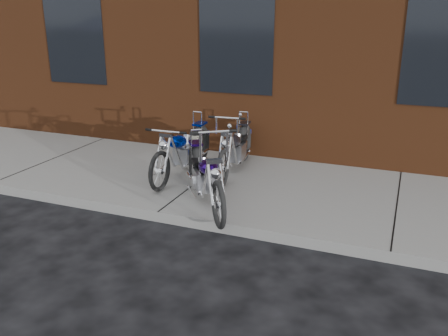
% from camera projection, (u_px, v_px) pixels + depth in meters
% --- Properties ---
extents(ground, '(120.00, 120.00, 0.00)m').
position_uv_depth(ground, '(158.00, 222.00, 6.46)').
color(ground, black).
rests_on(ground, ground).
extents(sidewalk, '(22.00, 3.00, 0.15)m').
position_uv_depth(sidewalk, '(203.00, 182.00, 7.76)').
color(sidewalk, gray).
rests_on(sidewalk, ground).
extents(chopper_purple, '(1.33, 1.79, 1.20)m').
position_uv_depth(chopper_purple, '(205.00, 178.00, 6.58)').
color(chopper_purple, black).
rests_on(chopper_purple, sidewalk).
extents(chopper_blue, '(0.53, 2.16, 0.94)m').
position_uv_depth(chopper_blue, '(183.00, 152.00, 7.78)').
color(chopper_blue, black).
rests_on(chopper_blue, sidewalk).
extents(chopper_third, '(0.51, 2.09, 1.06)m').
position_uv_depth(chopper_third, '(235.00, 150.00, 7.92)').
color(chopper_third, black).
rests_on(chopper_third, sidewalk).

